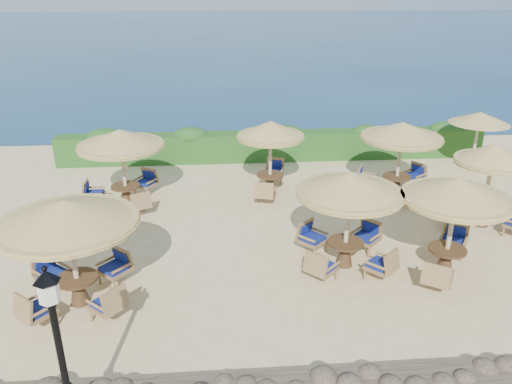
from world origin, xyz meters
name	(u,v)px	position (x,y,z in m)	size (l,w,h in m)	color
ground	(300,238)	(0.00, 0.00, 0.00)	(120.00, 120.00, 0.00)	beige
sea	(230,31)	(0.00, 70.00, 0.00)	(160.00, 160.00, 0.00)	navy
hedge	(274,146)	(0.00, 7.20, 0.60)	(18.00, 0.90, 1.20)	#1C4717
lamp_post	(64,369)	(-4.80, -6.80, 1.55)	(0.44, 0.44, 3.31)	black
extra_parasol	(480,118)	(7.80, 5.20, 2.17)	(2.30, 2.30, 2.41)	#CAB48E
cafe_set_0	(69,231)	(-5.71, -2.81, 1.91)	(3.18, 3.18, 2.65)	#CAB48E
cafe_set_1	(349,203)	(0.93, -1.60, 1.82)	(2.78, 2.78, 2.65)	#CAB48E
cafe_set_2	(455,202)	(3.46, -2.15, 2.00)	(2.74, 2.74, 2.65)	#CAB48E
cafe_set_3	(122,151)	(-5.51, 2.87, 1.92)	(2.84, 2.84, 2.65)	#CAB48E
cafe_set_4	(270,142)	(-0.53, 3.56, 1.91)	(2.36, 2.89, 2.65)	#CAB48E
cafe_set_5	(401,143)	(3.93, 3.05, 1.91)	(2.82, 2.83, 2.65)	#CAB48E
cafe_set_6	(490,173)	(5.77, 0.42, 1.75)	(2.60, 2.74, 2.65)	#CAB48E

